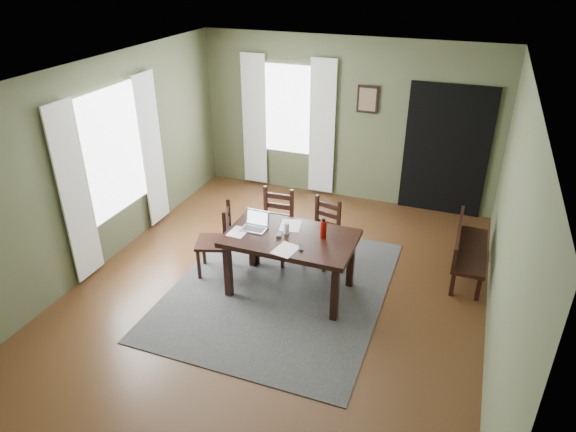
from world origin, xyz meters
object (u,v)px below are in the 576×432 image
at_px(dining_table, 290,243).
at_px(bench, 466,247).
at_px(laptop, 256,224).
at_px(chair_end, 217,240).
at_px(water_bottle, 323,229).
at_px(chair_back_left, 275,227).
at_px(chair_back_right, 322,233).

distance_m(dining_table, bench, 2.34).
distance_m(bench, laptop, 2.76).
distance_m(dining_table, chair_end, 1.07).
bearing_deg(laptop, water_bottle, 4.53).
bearing_deg(chair_back_left, bench, 8.40).
bearing_deg(chair_end, laptop, 69.91).
height_order(dining_table, chair_back_left, chair_back_left).
bearing_deg(chair_back_left, chair_back_right, 9.32).
xyz_separation_m(laptop, water_bottle, (0.86, 0.06, 0.06)).
xyz_separation_m(dining_table, chair_back_left, (-0.46, 0.66, -0.20)).
xyz_separation_m(chair_back_left, bench, (2.48, 0.50, -0.07)).
distance_m(bench, water_bottle, 2.01).
relative_size(chair_back_right, bench, 0.73).
height_order(chair_back_right, water_bottle, water_bottle).
bearing_deg(laptop, chair_back_right, 50.22).
height_order(chair_back_left, bench, chair_back_left).
relative_size(chair_end, chair_back_right, 1.09).
bearing_deg(dining_table, chair_end, 176.62).
distance_m(dining_table, water_bottle, 0.45).
xyz_separation_m(dining_table, bench, (2.02, 1.16, -0.28)).
xyz_separation_m(chair_back_left, chair_back_right, (0.63, 0.14, -0.05)).
xyz_separation_m(chair_end, chair_back_right, (1.21, 0.73, -0.04)).
bearing_deg(dining_table, laptop, 174.75).
xyz_separation_m(chair_end, water_bottle, (1.42, 0.04, 0.43)).
distance_m(dining_table, laptop, 0.50).
xyz_separation_m(chair_back_right, laptop, (-0.64, -0.75, 0.40)).
relative_size(chair_end, bench, 0.79).
bearing_deg(chair_end, water_bottle, 73.26).
xyz_separation_m(dining_table, water_bottle, (0.38, 0.10, 0.22)).
height_order(chair_end, bench, chair_end).
bearing_deg(dining_table, chair_back_right, 78.12).
bearing_deg(chair_back_right, laptop, -117.32).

